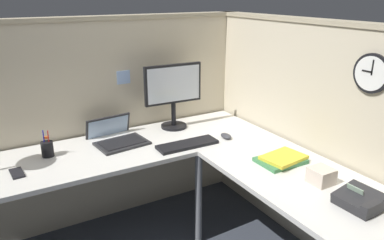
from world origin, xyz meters
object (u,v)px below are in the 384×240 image
Objects in this scene: cell_phone at (17,173)px; wall_clock at (372,73)px; book_stack at (282,159)px; tissue_box at (321,176)px; computer_mouse at (226,136)px; laptop at (116,137)px; keyboard at (187,144)px; office_phone at (361,201)px; pen_cup at (47,149)px; monitor at (173,91)px.

wall_clock reaches higher than cell_phone.
tissue_box reaches higher than book_stack.
tissue_box reaches higher than cell_phone.
computer_mouse is at bearing -10.51° from cell_phone.
keyboard is at bearing -41.20° from laptop.
office_phone reaches higher than book_stack.
wall_clock is at bearing -45.47° from book_stack.
wall_clock is at bearing -47.40° from laptop.
laptop is 3.48× the size of tissue_box.
computer_mouse is 0.49× the size of office_phone.
office_phone is at bearing -62.38° from laptop.
tissue_box is at bearing -89.63° from book_stack.
laptop is 1.98× the size of office_phone.
laptop is at bearing 153.07° from computer_mouse.
tissue_box is at bearing -85.04° from computer_mouse.
pen_cup is at bearing 137.76° from tissue_box.
computer_mouse reaches higher than keyboard.
pen_cup is at bearing 146.52° from book_stack.
monitor is 0.53m from computer_mouse.
laptop reaches higher than computer_mouse.
pen_cup is 1.25× the size of cell_phone.
keyboard is at bearing 129.60° from wall_clock.
book_stack is (0.02, 0.58, -0.02)m from office_phone.
monitor is 4.17× the size of tissue_box.
cell_phone is (-1.16, -0.24, -0.29)m from monitor.
keyboard is 3.58× the size of tissue_box.
wall_clock is (1.08, -1.18, 0.57)m from laptop.
monitor is at bearing 100.43° from office_phone.
computer_mouse is 0.58× the size of pen_cup.
wall_clock is (1.55, -1.14, 0.54)m from pen_cup.
monitor is 4.81× the size of computer_mouse.
tissue_box is (0.02, 0.27, 0.01)m from office_phone.
tissue_box is (0.07, -0.82, 0.03)m from computer_mouse.
keyboard is at bearing -11.52° from cell_phone.
cell_phone is at bearing 146.41° from tissue_box.
tissue_box is at bearing -76.31° from monitor.
computer_mouse is at bearing 114.62° from wall_clock.
tissue_box is 0.55× the size of wall_clock.
book_stack is 0.31m from tissue_box.
monitor is 3.47× the size of cell_phone.
computer_mouse is at bearing -60.34° from monitor.
cell_phone is 1.89m from office_phone.
pen_cup reaches higher than laptop.
monitor reaches higher than office_phone.
pen_cup reaches higher than book_stack.
keyboard is at bearing 177.30° from computer_mouse.
laptop is at bearing 139.66° from keyboard.
computer_mouse is at bearing 94.96° from tissue_box.
wall_clock is (1.76, -0.97, 0.59)m from cell_phone.
keyboard is (-0.09, -0.38, -0.28)m from monitor.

